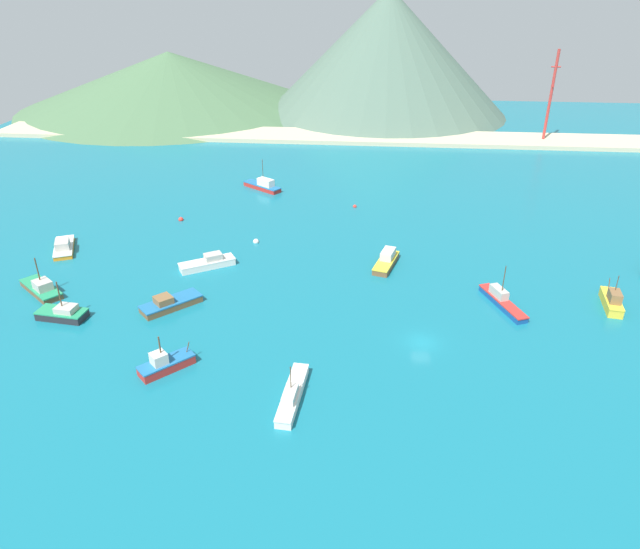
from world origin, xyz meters
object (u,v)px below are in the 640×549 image
Objects in this scene: fishing_boat_4 at (170,303)px; radio_tower at (551,97)px; fishing_boat_7 at (502,300)px; buoy_1 at (355,207)px; buoy_0 at (256,242)px; fishing_boat_0 at (292,395)px; buoy_2 at (181,220)px; fishing_boat_12 at (64,247)px; fishing_boat_10 at (612,301)px; fishing_boat_3 at (63,313)px; fishing_boat_8 at (387,260)px; fishing_boat_13 at (165,364)px; fishing_boat_2 at (208,263)px; fishing_boat_11 at (41,288)px; fishing_boat_6 at (263,185)px.

radio_tower is (79.10, 101.52, 12.49)m from fishing_boat_4.
buoy_1 is at bearing 121.14° from fishing_boat_7.
fishing_boat_4 reaches higher than buoy_0.
buoy_0 is (-12.64, 43.67, -0.61)m from fishing_boat_0.
buoy_2 is (-29.82, 52.95, -0.62)m from fishing_boat_0.
fishing_boat_12 is 57.92m from buoy_1.
fishing_boat_7 is 1.43× the size of fishing_boat_10.
fishing_boat_0 is 51.53m from fishing_boat_10.
fishing_boat_3 reaches higher than fishing_boat_4.
fishing_boat_8 is (11.43, 36.39, 0.14)m from fishing_boat_0.
fishing_boat_2 is at bearing 94.20° from fishing_boat_13.
fishing_boat_13 reaches higher than fishing_boat_8.
fishing_boat_11 is at bearing 135.13° from fishing_boat_3.
buoy_1 is (21.51, -9.46, -0.83)m from fishing_boat_6.
fishing_boat_0 is at bearing -22.87° from fishing_boat_3.
buoy_2 is (-41.26, 16.56, -0.75)m from fishing_boat_8.
fishing_boat_8 is at bearing -76.69° from buoy_1.
buoy_0 is at bearing 11.12° from fishing_boat_12.
fishing_boat_4 is (-2.20, -13.66, -0.07)m from fishing_boat_2.
fishing_boat_10 is at bearing 29.52° from fishing_boat_0.
fishing_boat_2 is 27.95m from fishing_boat_12.
buoy_0 is at bearing 162.35° from fishing_boat_10.
fishing_boat_0 is 1.45× the size of fishing_boat_10.
fishing_boat_2 reaches higher than fishing_boat_4.
fishing_boat_13 reaches higher than buoy_1.
fishing_boat_7 is 1.17× the size of fishing_boat_11.
buoy_2 is (12.67, 31.04, -0.65)m from fishing_boat_11.
buoy_1 is (-39.84, 38.18, -0.96)m from fishing_boat_10.
fishing_boat_0 is at bearing -73.86° from buoy_0.
buoy_0 is (22.90, 28.69, -0.64)m from fishing_boat_3.
fishing_boat_2 reaches higher than buoy_1.
buoy_1 is (47.49, 41.66, -0.68)m from fishing_boat_11.
fishing_boat_4 is (-21.02, 19.35, -0.05)m from fishing_boat_0.
fishing_boat_7 is 45.59m from buoy_1.
fishing_boat_6 is (2.31, 40.02, 0.15)m from fishing_boat_2.
fishing_boat_7 is at bearing 2.14° from fishing_boat_11.
radio_tower reaches higher than fishing_boat_3.
fishing_boat_11 is 9.01× the size of buoy_2.
fishing_boat_12 is at bearing 172.74° from fishing_boat_10.
fishing_boat_2 is 1.39× the size of fishing_boat_13.
fishing_boat_6 reaches higher than fishing_boat_2.
buoy_1 is (-23.57, 39.01, -0.66)m from fishing_boat_7.
fishing_boat_3 is 38.40m from buoy_2.
fishing_boat_0 is 1.12× the size of fishing_boat_6.
fishing_boat_8 is 42.63m from fishing_boat_13.
fishing_boat_12 is (-57.91, 0.63, -0.12)m from fishing_boat_8.
fishing_boat_6 is 1.09× the size of fishing_boat_8.
fishing_boat_0 is 1.48× the size of fishing_boat_3.
fishing_boat_10 reaches higher than fishing_boat_4.
fishing_boat_13 is (-0.21, -68.66, -0.03)m from fishing_boat_6.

